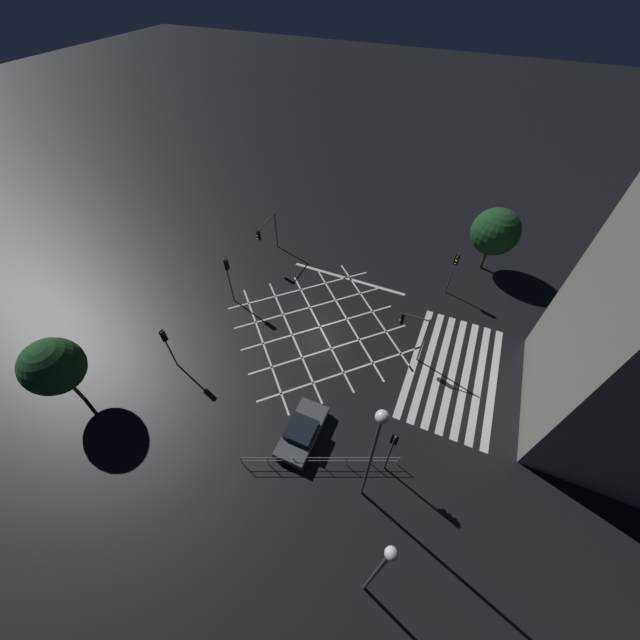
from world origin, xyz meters
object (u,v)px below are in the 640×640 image
traffic_light_ne_main (266,231)px  street_tree_far (53,366)px  traffic_light_sw_main (392,445)px  traffic_light_median_north (228,272)px  traffic_light_se_main (454,266)px  street_lamp_east (378,570)px  waiting_car (302,431)px  traffic_light_median_south (412,327)px  traffic_light_nw_cross (166,341)px  street_tree_near (495,232)px  street_lamp_west (375,443)px

traffic_light_ne_main → street_tree_far: size_ratio=0.69×
traffic_light_sw_main → traffic_light_median_north: bearing=62.2°
traffic_light_se_main → street_tree_far: (-20.09, 20.08, 0.89)m
street_tree_far → street_lamp_east: bearing=-95.9°
street_tree_far → traffic_light_se_main: bearing=-45.0°
traffic_light_median_north → waiting_car: (-8.39, -10.30, -2.56)m
traffic_light_median_south → traffic_light_median_north: 14.49m
street_tree_far → waiting_car: street_tree_far is taller
traffic_light_nw_cross → waiting_car: bearing=-6.3°
street_lamp_east → traffic_light_se_main: bearing=0.7°
street_tree_near → waiting_car: (-21.26, 8.03, -3.27)m
street_lamp_east → traffic_light_nw_cross: bearing=67.4°
traffic_light_sw_main → street_tree_near: street_tree_near is taller
traffic_light_median_south → traffic_light_sw_main: bearing=97.0°
traffic_light_ne_main → street_tree_near: 19.76m
traffic_light_median_south → traffic_light_median_north: traffic_light_median_north is taller
traffic_light_nw_cross → traffic_light_se_main: bearing=43.6°
street_lamp_west → street_tree_near: (22.94, -3.59, -2.82)m
traffic_light_median_north → traffic_light_nw_cross: (-7.23, 0.12, -0.39)m
traffic_light_ne_main → waiting_car: traffic_light_ne_main is taller
traffic_light_median_south → traffic_light_median_north: bearing=0.6°
traffic_light_median_south → waiting_car: 9.86m
street_tree_far → traffic_light_median_north: bearing=-18.9°
waiting_car → traffic_light_se_main: bearing=-19.0°
traffic_light_se_main → traffic_light_nw_cross: 22.26m
traffic_light_median_south → traffic_light_ne_main: bearing=-22.9°
traffic_light_se_main → street_tree_near: size_ratio=0.69×
traffic_light_sw_main → traffic_light_nw_cross: size_ratio=1.11×
street_lamp_east → street_tree_far: street_lamp_east is taller
street_lamp_west → street_tree_far: bearing=95.7°
street_lamp_west → street_tree_far: size_ratio=1.68×
traffic_light_ne_main → street_lamp_west: street_lamp_west is taller
street_lamp_west → street_tree_far: street_lamp_west is taller
traffic_light_nw_cross → waiting_car: traffic_light_nw_cross is taller
traffic_light_se_main → traffic_light_sw_main: size_ratio=0.96×
traffic_light_median_north → street_tree_far: street_tree_far is taller
street_lamp_east → street_lamp_west: bearing=20.8°
traffic_light_sw_main → street_lamp_east: size_ratio=0.47×
traffic_light_sw_main → street_lamp_east: bearing=-172.8°
street_lamp_west → traffic_light_median_south: bearing=1.4°
traffic_light_median_south → street_tree_near: bearing=-106.8°
street_tree_near → traffic_light_sw_main: bearing=172.4°
street_tree_far → waiting_car: (3.56, -14.39, -3.22)m
traffic_light_nw_cross → street_lamp_west: 15.63m
traffic_light_median_south → street_tree_near: size_ratio=0.74×
traffic_light_nw_cross → street_lamp_west: street_lamp_west is taller
traffic_light_sw_main → waiting_car: 5.76m
traffic_light_ne_main → street_lamp_east: street_lamp_east is taller
traffic_light_ne_main → waiting_car: size_ratio=0.93×
traffic_light_median_north → street_tree_near: size_ratio=0.75×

